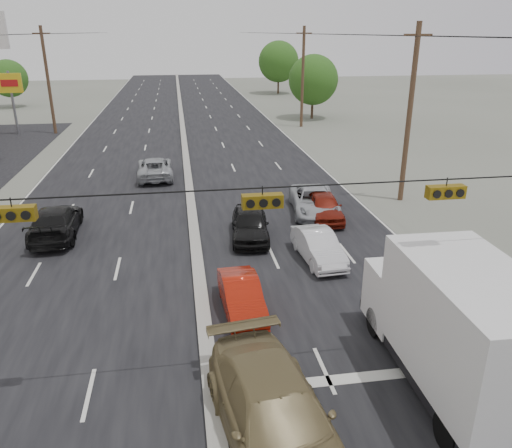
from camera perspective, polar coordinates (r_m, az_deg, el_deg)
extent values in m
plane|color=#606356|center=(15.19, -5.22, -17.56)|extent=(200.00, 200.00, 0.00)
cube|color=black|center=(42.92, -8.10, 8.20)|extent=(20.00, 160.00, 0.02)
cube|color=gray|center=(42.90, -8.10, 8.33)|extent=(0.50, 160.00, 0.20)
cylinder|color=#422D1E|center=(53.41, -22.65, 14.81)|extent=(0.30, 0.30, 10.00)
cube|color=#422D1E|center=(53.22, -23.34, 19.38)|extent=(1.60, 0.12, 0.12)
cylinder|color=#422D1E|center=(30.19, 17.11, 11.73)|extent=(0.30, 0.30, 10.00)
cube|color=#422D1E|center=(29.85, 18.04, 19.87)|extent=(1.60, 0.12, 0.12)
cylinder|color=#422D1E|center=(53.66, 5.36, 16.30)|extent=(0.30, 0.30, 10.00)
cube|color=#422D1E|center=(53.47, 5.52, 20.89)|extent=(1.60, 0.12, 0.12)
cylinder|color=black|center=(12.43, -6.11, 3.81)|extent=(25.00, 0.04, 0.04)
cube|color=#72590C|center=(13.14, -26.03, 1.08)|extent=(1.05, 0.30, 0.35)
cube|color=#72590C|center=(12.69, 0.74, 2.64)|extent=(1.05, 0.30, 0.35)
cube|color=#72590C|center=(14.36, 20.85, 3.45)|extent=(1.05, 0.30, 0.35)
cylinder|color=slate|center=(54.50, -26.00, 12.28)|extent=(0.24, 0.24, 6.00)
cube|color=gold|center=(54.31, -26.33, 14.24)|extent=(2.20, 0.25, 1.80)
cylinder|color=#382619|center=(75.46, -26.10, 12.71)|extent=(0.28, 0.28, 2.16)
sphere|color=#265416|center=(75.22, -26.43, 14.68)|extent=(4.80, 4.80, 4.80)
cylinder|color=#382619|center=(59.51, 6.44, 13.11)|extent=(0.28, 0.28, 2.52)
sphere|color=#265416|center=(59.16, 6.57, 16.06)|extent=(5.60, 5.60, 5.60)
cylinder|color=#382619|center=(83.90, 2.55, 15.65)|extent=(0.28, 0.28, 2.88)
sphere|color=#265416|center=(83.63, 2.60, 18.06)|extent=(6.40, 6.40, 6.40)
cube|color=black|center=(15.88, 20.80, -14.93)|extent=(2.66, 7.66, 0.27)
cube|color=silver|center=(14.28, 23.38, -10.81)|extent=(2.83, 5.49, 3.04)
cube|color=silver|center=(17.50, 17.01, -7.51)|extent=(2.65, 2.12, 1.96)
cylinder|color=black|center=(17.29, 13.56, -10.84)|extent=(0.35, 0.98, 0.98)
cylinder|color=black|center=(18.19, 20.39, -9.94)|extent=(0.35, 0.98, 0.98)
cylinder|color=black|center=(13.79, 21.15, -21.26)|extent=(0.35, 0.98, 0.98)
imported|color=olive|center=(12.75, 2.28, -21.19)|extent=(3.31, 6.43, 1.79)
imported|color=#A71B0A|center=(18.06, -1.67, -8.22)|extent=(1.47, 3.81, 1.24)
imported|color=black|center=(24.17, -0.70, -0.02)|extent=(2.23, 4.54, 1.49)
imported|color=silver|center=(22.04, 7.13, -2.61)|extent=(1.68, 4.08, 1.31)
imported|color=#AAADB1|center=(27.72, 6.66, 2.59)|extent=(2.99, 5.39, 1.43)
imported|color=maroon|center=(26.96, 7.79, 1.97)|extent=(1.98, 4.24, 1.40)
imported|color=black|center=(26.33, -21.94, 0.23)|extent=(2.39, 5.34, 1.52)
imported|color=#9B9EA2|center=(35.16, -11.48, 6.29)|extent=(2.52, 5.14, 1.40)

